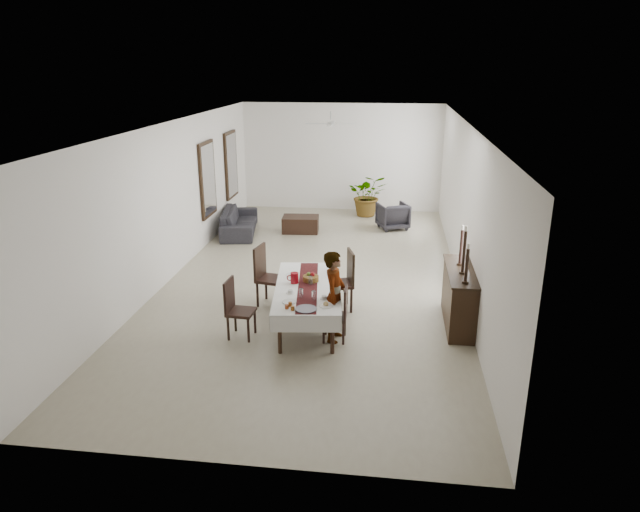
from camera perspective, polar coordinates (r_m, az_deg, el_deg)
The scene contains 87 objects.
floor at distance 12.12m, azimuth -0.55°, elevation -2.16°, with size 6.00×12.00×0.00m, color #B1A98D.
ceiling at distance 11.37m, azimuth -0.60°, elevation 13.08°, with size 6.00×12.00×0.02m, color white.
wall_back at distance 17.49m, azimuth 2.16°, elevation 9.82°, with size 6.00×0.02×3.20m, color white.
wall_front at distance 6.09m, azimuth -8.43°, elevation -8.19°, with size 6.00×0.02×3.20m, color white.
wall_left at distance 12.40m, azimuth -14.51°, elevation 5.47°, with size 0.02×12.00×3.20m, color white.
wall_right at distance 11.62m, azimuth 14.28°, elevation 4.61°, with size 0.02×12.00×3.20m, color white.
dining_table_top at distance 9.77m, azimuth -1.23°, elevation -3.20°, with size 0.93×2.24×0.05m, color black.
table_leg_fl at distance 8.97m, azimuth -4.05°, elevation -7.81°, with size 0.07×0.07×0.65m, color black.
table_leg_fr at distance 8.94m, azimuth 1.25°, elevation -7.85°, with size 0.07×0.07×0.65m, color black.
table_leg_bl at distance 10.91m, azimuth -3.22°, elevation -2.79°, with size 0.07×0.07×0.65m, color black.
table_leg_br at distance 10.89m, azimuth 1.11°, elevation -2.81°, with size 0.07×0.07×0.65m, color black.
tablecloth_top at distance 9.76m, azimuth -1.23°, elevation -3.05°, with size 1.10×2.41×0.01m, color white.
tablecloth_drape_left at distance 9.84m, azimuth -4.41°, elevation -3.76°, with size 0.01×2.41×0.28m, color white.
tablecloth_drape_right at distance 9.81m, azimuth 1.97°, elevation -3.79°, with size 0.01×2.41×0.28m, color silver.
tablecloth_drape_near at distance 8.72m, azimuth -1.45°, elevation -6.81°, with size 1.10×0.01×0.28m, color silver.
tablecloth_drape_far at distance 10.93m, azimuth -1.05°, elevation -1.36°, with size 1.10×0.01×0.28m, color silver.
table_runner at distance 9.76m, azimuth -1.23°, elevation -3.00°, with size 0.33×2.33×0.00m, color #521718.
red_pitcher at distance 9.87m, azimuth -2.57°, elevation -2.20°, with size 0.14×0.14×0.19m, color maroon.
pitcher_handle at distance 9.87m, azimuth -3.03°, elevation -2.20°, with size 0.11×0.11×0.02m, color maroon.
wine_glass_near at distance 9.17m, azimuth -0.64°, elevation -3.97°, with size 0.07×0.07×0.16m, color white.
wine_glass_mid at distance 9.26m, azimuth -1.90°, elevation -3.74°, with size 0.07×0.07×0.16m, color silver.
wine_glass_far at distance 9.77m, azimuth -0.95°, elevation -2.48°, with size 0.07×0.07×0.16m, color white.
teacup_right at distance 9.23m, azimuth 0.41°, elevation -4.16°, with size 0.08×0.08×0.06m, color silver.
saucer_right at distance 9.24m, azimuth 0.41°, elevation -4.28°, with size 0.14×0.14×0.01m, color silver.
teacup_left at distance 9.46m, azimuth -2.98°, elevation -3.59°, with size 0.08×0.08×0.06m, color silver.
saucer_left at distance 9.47m, azimuth -2.98°, elevation -3.71°, with size 0.14×0.14×0.01m, color white.
plate_near_right at distance 8.98m, azimuth 0.59°, elevation -4.98°, with size 0.22×0.22×0.01m, color white.
bread_near_right at distance 8.97m, azimuth 0.59°, elevation -4.83°, with size 0.08×0.08×0.08m, color tan.
plate_near_left at distance 9.13m, azimuth -3.12°, elevation -4.60°, with size 0.22×0.22×0.01m, color silver.
plate_far_left at distance 10.25m, azimuth -2.82°, elevation -1.90°, with size 0.22×0.22×0.01m, color white.
serving_tray at distance 8.86m, azimuth -1.41°, elevation -5.32°, with size 0.34×0.34×0.02m, color #414146.
jam_jar_a at distance 8.83m, azimuth -2.75°, elevation -5.24°, with size 0.06×0.06×0.07m, color brown.
jam_jar_b at distance 8.88m, azimuth -3.34°, elevation -5.08°, with size 0.06×0.06×0.07m, color #8F3914.
jam_jar_c at distance 8.97m, azimuth -3.00°, elevation -4.84°, with size 0.06×0.06×0.07m, color #934D15.
fruit_basket at distance 9.96m, azimuth -0.92°, elevation -2.27°, with size 0.28×0.28×0.09m, color brown.
fruit_red at distance 9.95m, azimuth -0.76°, elevation -1.85°, with size 0.08×0.08×0.08m, color maroon.
fruit_green at distance 9.96m, azimuth -1.14°, elevation -1.83°, with size 0.07×0.07×0.07m, color #577322.
chair_right_near_seat at distance 9.33m, azimuth 1.46°, elevation -6.10°, with size 0.39×0.39×0.04m, color black.
chair_right_near_leg_fl at distance 9.27m, azimuth 2.35°, elevation -7.76°, with size 0.04×0.04×0.39m, color black.
chair_right_near_leg_fr at distance 9.56m, azimuth 2.50°, elevation -6.91°, with size 0.04×0.04×0.39m, color black.
chair_right_near_leg_bl at distance 9.30m, azimuth 0.37°, elevation -7.67°, with size 0.04×0.04×0.39m, color black.
chair_right_near_leg_br at distance 9.58m, azimuth 0.58°, elevation -6.82°, with size 0.04×0.04×0.39m, color black.
chair_right_near_back at distance 9.21m, azimuth 2.58°, elevation -4.65°, with size 0.39×0.04×0.50m, color black.
chair_right_far_seat at distance 10.43m, azimuth 1.90°, elevation -2.82°, with size 0.47×0.47×0.05m, color black.
chair_right_far_leg_fl at distance 10.39m, azimuth 3.15°, elevation -4.49°, with size 0.05×0.05×0.47m, color black.
chair_right_far_leg_fr at distance 10.74m, azimuth 2.70°, elevation -3.68°, with size 0.05×0.05×0.47m, color black.
chair_right_far_leg_bl at distance 10.32m, azimuth 1.04°, elevation -4.64°, with size 0.05×0.05×0.47m, color black.
chair_right_far_leg_br at distance 10.67m, azimuth 0.66°, elevation -3.82°, with size 0.05×0.05×0.47m, color black.
chair_right_far_back at distance 10.35m, azimuth 3.09°, elevation -1.09°, with size 0.47×0.04×0.60m, color black.
chair_left_near_seat at distance 9.51m, azimuth -7.90°, elevation -5.58°, with size 0.42×0.42×0.05m, color black.
chair_left_near_leg_fl at distance 9.81m, azimuth -8.46°, elevation -6.32°, with size 0.04×0.04×0.42m, color black.
chair_left_near_leg_fr at distance 9.51m, azimuth -9.17°, elevation -7.18°, with size 0.04×0.04×0.42m, color black.
chair_left_near_leg_bl at distance 9.70m, azimuth -6.52°, elevation -6.52°, with size 0.04×0.04×0.42m, color black.
chair_left_near_leg_br at distance 9.40m, azimuth -7.17°, elevation -7.40°, with size 0.04×0.04×0.42m, color black.
chair_left_near_back at distance 9.45m, azimuth -9.08°, elevation -3.87°, with size 0.42×0.04×0.54m, color black.
chair_left_far_seat at distance 10.67m, azimuth -4.92°, elevation -2.33°, with size 0.48×0.48×0.05m, color black.
chair_left_far_leg_fl at distance 11.01m, azimuth -5.41°, elevation -3.14°, with size 0.05×0.05×0.47m, color black.
chair_left_far_leg_fr at distance 10.68m, azimuth -6.27°, elevation -3.89°, with size 0.05×0.05×0.47m, color black.
chair_left_far_leg_bl at distance 10.86m, azimuth -3.52°, elevation -3.40°, with size 0.05×0.05×0.47m, color black.
chair_left_far_leg_br at distance 10.53m, azimuth -4.33°, elevation -4.16°, with size 0.05×0.05×0.47m, color black.
chair_left_far_back at distance 10.64m, azimuth -6.05°, elevation -0.54°, with size 0.48×0.04×0.61m, color black.
woman at distance 9.21m, azimuth 1.47°, elevation -4.05°, with size 0.55×0.36×1.52m, color #93969B.
sideboard_body at distance 10.12m, azimuth 13.72°, elevation -4.13°, with size 0.43×1.62×0.97m, color black.
sideboard_top at distance 9.94m, azimuth 13.94°, elevation -1.46°, with size 0.48×1.68×0.03m, color black.
candlestick_near_base at distance 9.38m, azimuth 14.33°, elevation -2.53°, with size 0.11×0.11×0.03m, color black.
candlestick_near_shaft at distance 9.28m, azimuth 14.47°, elevation -0.88°, with size 0.05×0.05×0.54m, color black.
candlestick_near_candle at distance 9.18m, azimuth 14.63°, elevation 0.96°, with size 0.04×0.04×0.09m, color #EFE5CF.
candlestick_mid_base at distance 9.78m, azimuth 14.05°, elevation -1.61°, with size 0.11×0.11×0.03m, color black.
candlestick_mid_shaft at distance 9.66m, azimuth 14.22°, elevation 0.43°, with size 0.05×0.05×0.70m, color black.
candlestick_mid_candle at distance 9.55m, azimuth 14.41°, elevation 2.68°, with size 0.04×0.04×0.09m, color white.
candlestick_far_base at distance 10.18m, azimuth 13.80°, elevation -0.77°, with size 0.11×0.11×0.03m, color black.
candlestick_far_shaft at distance 10.08m, azimuth 13.94°, elevation 0.91°, with size 0.05×0.05×0.59m, color black.
candlestick_far_candle at distance 9.99m, azimuth 14.09°, elevation 2.77°, with size 0.04×0.04×0.09m, color beige.
sofa at distance 15.36m, azimuth -8.08°, elevation 3.45°, with size 2.13×0.83×0.62m, color #2A282E.
armchair at distance 15.72m, azimuth 7.28°, elevation 4.00°, with size 0.76×0.78×0.71m, color #2D2A30.
coffee_table at distance 15.33m, azimuth -1.96°, elevation 3.20°, with size 0.95×0.63×0.42m, color black.
potted_plant at distance 16.94m, azimuth 4.81°, elevation 6.09°, with size 1.11×0.97×1.24m, color #316227.
mirror_frame_near at distance 14.41m, azimuth -11.19°, elevation 7.52°, with size 0.06×1.05×1.85m, color black.
mirror_glass_near at distance 14.40m, azimuth -11.06°, elevation 7.52°, with size 0.01×0.90×1.70m, color white.
mirror_frame_far at distance 16.38m, azimuth -8.90°, elevation 8.99°, with size 0.06×1.05×1.85m, color black.
mirror_glass_far at distance 16.37m, azimuth -8.78°, elevation 8.99°, with size 0.01×0.90×1.70m, color silver.
fan_rod at distance 14.34m, azimuth 1.10°, elevation 13.88°, with size 0.04×0.04×0.20m, color silver.
fan_hub at distance 14.36m, azimuth 1.09°, elevation 13.08°, with size 0.16×0.16×0.08m, color beige.
fan_blade_n at distance 14.71m, azimuth 1.24°, elevation 13.22°, with size 0.10×0.55×0.01m, color silver.
fan_blade_s at distance 14.01m, azimuth 0.93°, elevation 12.94°, with size 0.10×0.55×0.01m, color silver.
fan_blade_e at distance 14.33m, azimuth 2.52°, elevation 13.05°, with size 0.55×0.10×0.01m, color white.
fan_blade_w at distance 14.40m, azimuth -0.33°, elevation 13.10°, with size 0.55×0.10×0.01m, color silver.
Camera 1 is at (1.56, -11.20, 4.35)m, focal length 32.00 mm.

